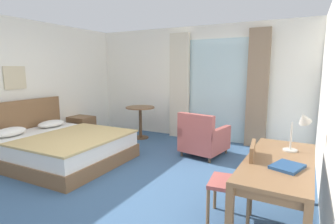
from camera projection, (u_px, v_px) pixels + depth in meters
The scene contains 14 objects.
ground at pixel (115, 186), 3.74m from camera, with size 5.72×6.43×0.10m, color #38567A.
wall_back at pixel (194, 83), 6.11m from camera, with size 5.32×0.12×2.54m, color white.
balcony_glass_door at pixel (217, 91), 5.80m from camera, with size 1.30×0.02×2.23m, color silver.
curtain_panel_left at pixel (179, 86), 6.10m from camera, with size 0.47×0.10×2.39m, color beige.
curtain_panel_right at pixel (257, 89), 5.30m from camera, with size 0.41×0.10×2.39m, color #897056.
bed at pixel (59, 146), 4.60m from camera, with size 2.15×1.78×1.01m.
nightstand at pixel (82, 127), 6.15m from camera, with size 0.52×0.44×0.50m.
writing_desk at pixel (279, 168), 2.58m from camera, with size 0.64×1.53×0.72m.
desk_chair at pixel (239, 178), 2.71m from camera, with size 0.48×0.45×0.87m.
desk_lamp at pixel (301, 123), 2.85m from camera, with size 0.27×0.30×0.44m.
closed_book at pixel (287, 167), 2.34m from camera, with size 0.22×0.28×0.03m, color navy.
armchair_by_window at pixel (203, 138), 4.86m from camera, with size 0.82×0.87×0.82m.
round_cafe_table at pixel (140, 115), 6.07m from camera, with size 0.66×0.66×0.74m.
framed_picture at pixel (15, 78), 4.90m from camera, with size 0.03×0.42×0.42m.
Camera 1 is at (2.31, -2.76, 1.60)m, focal length 28.18 mm.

